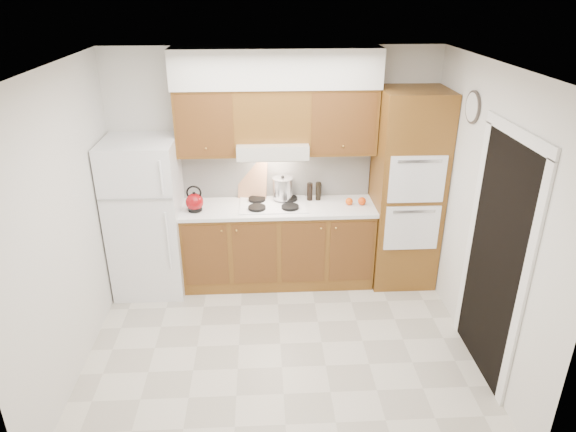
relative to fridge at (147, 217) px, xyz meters
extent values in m
plane|color=beige|center=(1.41, -1.14, -0.86)|extent=(3.60, 3.60, 0.00)
plane|color=white|center=(1.41, -1.14, 1.74)|extent=(3.60, 3.60, 0.00)
cube|color=silver|center=(1.41, 0.36, 0.44)|extent=(3.60, 0.02, 2.60)
cube|color=silver|center=(-0.40, -1.14, 0.44)|extent=(0.02, 3.00, 2.60)
cube|color=silver|center=(3.21, -1.14, 0.44)|extent=(0.02, 3.00, 2.60)
cube|color=white|center=(0.00, 0.00, 0.00)|extent=(0.75, 0.72, 1.72)
cube|color=brown|center=(1.43, 0.06, -0.41)|extent=(2.11, 0.60, 0.90)
cube|color=white|center=(1.43, 0.05, 0.06)|extent=(2.13, 0.62, 0.04)
cube|color=white|center=(1.43, 0.34, 0.36)|extent=(2.11, 0.03, 0.56)
cube|color=brown|center=(2.85, 0.03, 0.24)|extent=(0.70, 0.65, 2.20)
cube|color=brown|center=(0.69, 0.19, 0.99)|extent=(0.63, 0.33, 0.70)
cube|color=brown|center=(2.12, 0.19, 0.99)|extent=(0.73, 0.33, 0.70)
cube|color=silver|center=(1.38, 0.13, 0.71)|extent=(0.75, 0.45, 0.15)
cube|color=brown|center=(1.38, 0.19, 1.06)|extent=(0.75, 0.33, 0.55)
cube|color=silver|center=(1.43, 0.18, 1.54)|extent=(2.13, 0.36, 0.40)
cube|color=white|center=(1.38, 0.07, 0.09)|extent=(0.74, 0.50, 0.01)
cube|color=black|center=(3.19, -1.49, 0.19)|extent=(0.02, 0.90, 2.10)
cylinder|color=#3F3833|center=(3.19, -0.59, 1.29)|extent=(0.02, 0.30, 0.30)
sphere|color=maroon|center=(0.54, -0.04, 0.19)|extent=(0.22, 0.22, 0.19)
cube|color=tan|center=(1.15, 0.31, 0.28)|extent=(0.35, 0.19, 0.43)
cylinder|color=silver|center=(1.49, 0.20, 0.23)|extent=(0.26, 0.26, 0.23)
cylinder|color=black|center=(1.89, 0.20, 0.18)|extent=(0.07, 0.07, 0.21)
cylinder|color=black|center=(1.80, 0.20, 0.18)|extent=(0.07, 0.07, 0.20)
cylinder|color=black|center=(1.91, 0.31, 0.15)|extent=(0.07, 0.07, 0.15)
sphere|color=#F4520C|center=(2.36, 0.03, 0.12)|extent=(0.11, 0.11, 0.09)
sphere|color=#FC570D|center=(2.22, 0.04, 0.12)|extent=(0.11, 0.11, 0.08)
camera|label=1|loc=(1.26, -5.14, 2.31)|focal=32.00mm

